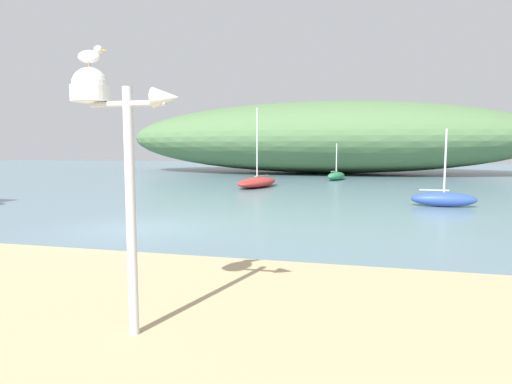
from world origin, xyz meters
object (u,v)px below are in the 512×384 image
(mast_structure, at_px, (108,119))
(seagull_on_radar, at_px, (91,55))
(sailboat_centre_water, at_px, (444,199))
(sailboat_outer_mooring, at_px, (336,176))
(sailboat_far_left, at_px, (257,182))

(mast_structure, xyz_separation_m, seagull_on_radar, (-0.20, 0.00, 0.75))
(mast_structure, relative_size, sailboat_centre_water, 0.99)
(sailboat_centre_water, relative_size, sailboat_outer_mooring, 1.17)
(sailboat_centre_water, bearing_deg, sailboat_far_left, 145.25)
(sailboat_centre_water, bearing_deg, sailboat_outer_mooring, 110.78)
(seagull_on_radar, relative_size, sailboat_outer_mooring, 0.13)
(mast_structure, distance_m, seagull_on_radar, 0.78)
(sailboat_centre_water, distance_m, sailboat_far_left, 11.83)
(mast_structure, distance_m, sailboat_far_left, 22.02)
(mast_structure, relative_size, sailboat_far_left, 0.66)
(sailboat_centre_water, bearing_deg, mast_structure, -112.99)
(sailboat_far_left, bearing_deg, sailboat_centre_water, -34.75)
(seagull_on_radar, xyz_separation_m, sailboat_outer_mooring, (1.24, 28.77, -3.26))
(mast_structure, bearing_deg, sailboat_outer_mooring, 87.95)
(sailboat_centre_water, bearing_deg, seagull_on_radar, -113.66)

